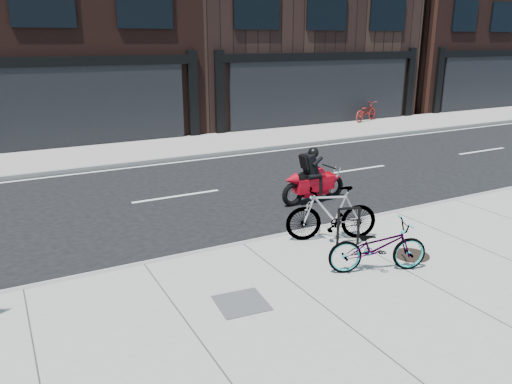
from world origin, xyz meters
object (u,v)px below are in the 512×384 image
bicycle_rear (331,213)px  bike_rack (349,223)px  manhole_cover (411,255)px  bicycle_far (366,112)px  motorcycle (316,179)px  utility_grate (241,303)px  bicycle_front (378,246)px

bicycle_rear → bike_rack: bearing=37.3°
bicycle_rear → manhole_cover: bicycle_rear is taller
bicycle_rear → bicycle_far: (10.57, 11.60, -0.08)m
motorcycle → utility_grate: size_ratio=2.57×
bicycle_front → motorcycle: 4.36m
bike_rack → bicycle_far: bearing=49.0°
motorcycle → bicycle_far: motorcycle is taller
bike_rack → bicycle_front: (-0.26, -1.14, -0.01)m
manhole_cover → utility_grate: size_ratio=0.88×
bicycle_far → bike_rack: bearing=118.3°
bike_rack → utility_grate: bike_rack is taller
bicycle_rear → manhole_cover: 1.71m
bicycle_front → motorcycle: motorcycle is taller
bicycle_front → bicycle_far: bearing=-18.5°
bicycle_front → bicycle_rear: bicycle_rear is taller
utility_grate → bike_rack: bearing=20.2°
bike_rack → motorcycle: size_ratio=0.41×
bike_rack → utility_grate: size_ratio=1.06×
bicycle_front → utility_grate: (-2.59, 0.09, -0.45)m
bicycle_front → manhole_cover: size_ratio=2.64×
bike_rack → bicycle_far: bicycle_far is taller
bicycle_far → manhole_cover: bearing=122.6°
utility_grate → motorcycle: bearing=44.1°
bike_rack → manhole_cover: bike_rack is taller
motorcycle → manhole_cover: bearing=-100.7°
motorcycle → bicycle_far: size_ratio=1.07×
bike_rack → bicycle_front: size_ratio=0.45×
manhole_cover → bicycle_far: bearing=53.2°
bicycle_rear → motorcycle: (1.39, 2.54, -0.10)m
motorcycle → utility_grate: 5.77m
bike_rack → bicycle_far: (10.46, 12.01, 0.01)m
motorcycle → utility_grate: bearing=-139.0°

